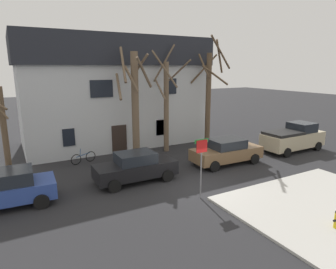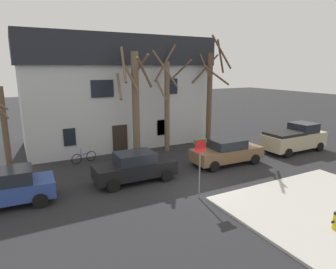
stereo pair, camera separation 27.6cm
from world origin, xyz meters
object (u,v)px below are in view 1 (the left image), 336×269
at_px(tree_bare_near, 1,128).
at_px(car_brown_sedan, 227,151).
at_px(car_black_sedan, 136,167).
at_px(pickup_truck_beige, 293,138).
at_px(tree_bare_end, 209,94).
at_px(street_sign_pole, 201,158).
at_px(car_blue_wagon, 2,189).
at_px(bicycle_leaning, 83,158).
at_px(tree_bare_far, 166,102).
at_px(tree_bare_mid, 135,101).
at_px(building_main, 113,90).

xyz_separation_m(tree_bare_near, car_brown_sedan, (12.76, -3.78, -2.14)).
relative_size(car_black_sedan, pickup_truck_beige, 0.88).
distance_m(tree_bare_end, street_sign_pole, 10.38).
height_order(car_blue_wagon, car_brown_sedan, car_blue_wagon).
relative_size(tree_bare_end, car_blue_wagon, 1.90).
height_order(street_sign_pole, bicycle_leaning, street_sign_pole).
bearing_deg(bicycle_leaning, car_brown_sedan, -29.45).
bearing_deg(street_sign_pole, tree_bare_end, 51.66).
bearing_deg(tree_bare_far, tree_bare_mid, -170.15).
xyz_separation_m(tree_bare_far, bicycle_leaning, (-6.28, 0.06, -3.40)).
bearing_deg(building_main, car_black_sedan, -102.04).
xyz_separation_m(building_main, car_black_sedan, (-1.96, -9.20, -3.54)).
bearing_deg(tree_bare_mid, pickup_truck_beige, -20.28).
bearing_deg(bicycle_leaning, building_main, 50.32).
height_order(tree_bare_far, bicycle_leaning, tree_bare_far).
bearing_deg(building_main, tree_bare_far, -61.46).
height_order(tree_bare_mid, car_black_sedan, tree_bare_mid).
relative_size(car_brown_sedan, bicycle_leaning, 2.80).
xyz_separation_m(car_black_sedan, street_sign_pole, (1.90, -3.56, 1.23)).
height_order(car_black_sedan, bicycle_leaning, car_black_sedan).
height_order(building_main, bicycle_leaning, building_main).
relative_size(tree_bare_near, tree_bare_end, 0.71).
xyz_separation_m(tree_bare_mid, car_black_sedan, (-1.73, -4.12, -3.16)).
distance_m(tree_bare_mid, tree_bare_end, 6.48).
bearing_deg(car_brown_sedan, tree_bare_mid, 138.78).
relative_size(car_blue_wagon, pickup_truck_beige, 0.87).
bearing_deg(car_blue_wagon, bicycle_leaning, 44.77).
bearing_deg(tree_bare_far, building_main, 118.54).
height_order(car_brown_sedan, street_sign_pole, street_sign_pole).
bearing_deg(tree_bare_mid, tree_bare_near, -177.42).
xyz_separation_m(tree_bare_end, car_blue_wagon, (-14.69, -4.40, -3.32)).
bearing_deg(tree_bare_end, tree_bare_far, 177.24).
bearing_deg(car_brown_sedan, pickup_truck_beige, -0.10).
height_order(pickup_truck_beige, street_sign_pole, street_sign_pole).
distance_m(car_blue_wagon, car_black_sedan, 6.48).
relative_size(tree_bare_far, bicycle_leaning, 4.63).
bearing_deg(tree_bare_near, bicycle_leaning, 11.24).
bearing_deg(car_black_sedan, tree_bare_far, 45.78).
xyz_separation_m(tree_bare_near, car_black_sedan, (6.30, -3.75, -2.14)).
height_order(tree_bare_near, tree_bare_far, tree_bare_far).
height_order(tree_bare_far, car_brown_sedan, tree_bare_far).
distance_m(tree_bare_end, car_black_sedan, 9.90).
distance_m(tree_bare_near, pickup_truck_beige, 19.74).
relative_size(car_black_sedan, street_sign_pole, 1.53).
distance_m(building_main, car_black_sedan, 10.05).
bearing_deg(tree_bare_mid, tree_bare_far, 9.85).
bearing_deg(tree_bare_mid, car_black_sedan, -112.82).
relative_size(building_main, car_brown_sedan, 3.07).
bearing_deg(tree_bare_end, car_black_sedan, -151.74).
relative_size(building_main, street_sign_pole, 4.98).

